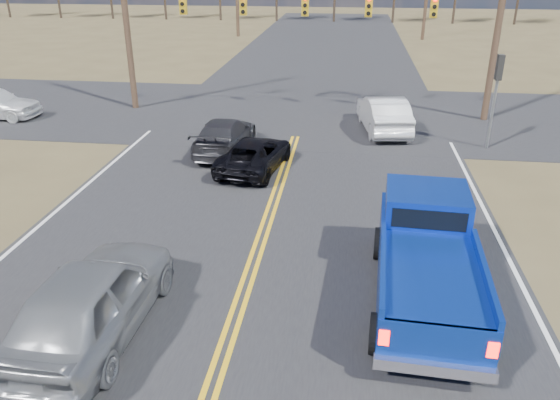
# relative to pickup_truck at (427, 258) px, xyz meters

# --- Properties ---
(ground) EXTENTS (160.00, 160.00, 0.00)m
(ground) POSITION_rel_pickup_truck_xyz_m (-4.28, -1.89, -1.09)
(ground) COLOR brown
(ground) RESTS_ON ground
(road_main) EXTENTS (14.00, 120.00, 0.02)m
(road_main) POSITION_rel_pickup_truck_xyz_m (-4.28, 8.11, -1.09)
(road_main) COLOR #28282B
(road_main) RESTS_ON ground
(road_cross) EXTENTS (120.00, 12.00, 0.02)m
(road_cross) POSITION_rel_pickup_truck_xyz_m (-4.28, 16.11, -1.09)
(road_cross) COLOR #28282B
(road_cross) RESTS_ON ground
(signal_gantry) EXTENTS (19.60, 4.83, 10.00)m
(signal_gantry) POSITION_rel_pickup_truck_xyz_m (-3.78, 15.90, 3.97)
(signal_gantry) COLOR #473323
(signal_gantry) RESTS_ON ground
(utility_poles) EXTENTS (19.60, 58.32, 10.00)m
(utility_poles) POSITION_rel_pickup_truck_xyz_m (-4.28, 15.11, 4.14)
(utility_poles) COLOR #473323
(utility_poles) RESTS_ON ground
(pickup_truck) EXTENTS (2.65, 6.10, 2.25)m
(pickup_truck) POSITION_rel_pickup_truck_xyz_m (0.00, 0.00, 0.00)
(pickup_truck) COLOR black
(pickup_truck) RESTS_ON ground
(silver_suv) EXTENTS (2.24, 5.28, 1.78)m
(silver_suv) POSITION_rel_pickup_truck_xyz_m (-7.14, -2.27, -0.20)
(silver_suv) COLOR gray
(silver_suv) RESTS_ON ground
(black_suv) EXTENTS (2.65, 4.59, 1.20)m
(black_suv) POSITION_rel_pickup_truck_xyz_m (-5.42, 7.94, -0.49)
(black_suv) COLOR black
(black_suv) RESTS_ON ground
(white_car_queue) EXTENTS (2.45, 5.18, 1.64)m
(white_car_queue) POSITION_rel_pickup_truck_xyz_m (-0.36, 13.61, -0.27)
(white_car_queue) COLOR silver
(white_car_queue) RESTS_ON ground
(dgrey_car_queue) EXTENTS (2.04, 4.77, 1.37)m
(dgrey_car_queue) POSITION_rel_pickup_truck_xyz_m (-7.01, 9.88, -0.40)
(dgrey_car_queue) COLOR #303034
(dgrey_car_queue) RESTS_ON ground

